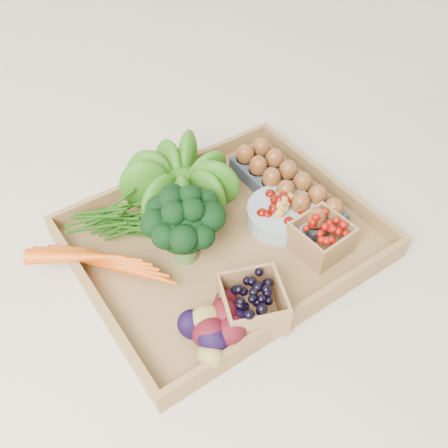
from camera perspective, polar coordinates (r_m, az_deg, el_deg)
ground at (r=0.99m, az=0.00°, el=-2.36°), size 4.00×4.00×0.00m
tray at (r=0.99m, az=0.00°, el=-2.08°), size 0.55×0.45×0.01m
carrots at (r=0.94m, az=-12.67°, el=-4.38°), size 0.20×0.14×0.05m
lettuce at (r=1.00m, az=-4.83°, el=5.28°), size 0.15×0.15×0.15m
broccoli at (r=0.91m, az=-4.55°, el=-1.39°), size 0.15×0.15×0.12m
cherry_bowl at (r=1.01m, az=6.59°, el=1.06°), size 0.14×0.14×0.04m
egg_carton at (r=1.06m, az=7.05°, el=3.84°), size 0.10×0.28×0.03m
potatoes at (r=0.82m, az=-0.73°, el=-11.34°), size 0.15×0.15×0.09m
punnet_blackberry at (r=0.85m, az=3.26°, el=-9.07°), size 0.13×0.13×0.07m
punnet_raspberry at (r=0.96m, az=11.03°, el=-1.51°), size 0.10×0.10×0.06m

